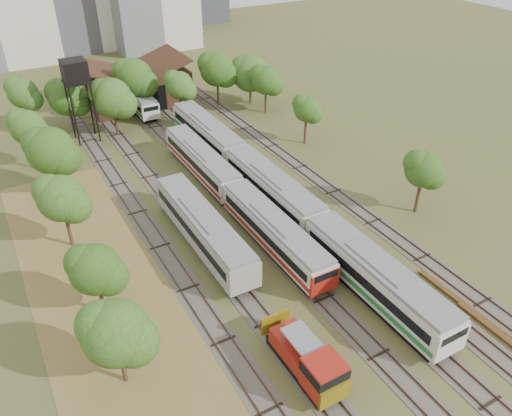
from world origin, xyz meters
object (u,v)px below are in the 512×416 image
railcar_green_set (273,190)px  water_tower (75,73)px  railcar_red_set (234,194)px  shunter_locomotive (309,363)px

railcar_green_set → water_tower: water_tower is taller
railcar_red_set → shunter_locomotive: bearing=-104.3°
railcar_red_set → water_tower: 29.77m
water_tower → railcar_green_set: bearing=-63.8°
shunter_locomotive → water_tower: water_tower is taller
railcar_green_set → shunter_locomotive: size_ratio=6.43×
railcar_red_set → water_tower: size_ratio=2.98×
water_tower → railcar_red_set: bearing=-69.4°
railcar_red_set → shunter_locomotive: railcar_red_set is taller
railcar_green_set → shunter_locomotive: bearing=-114.7°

